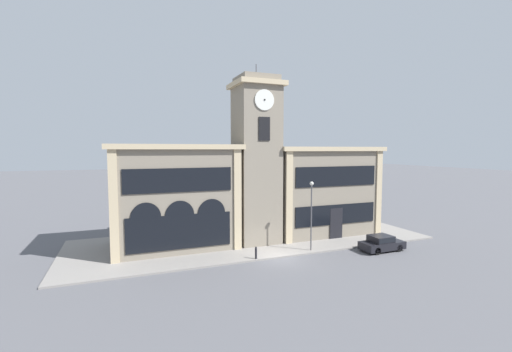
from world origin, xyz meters
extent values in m
plane|color=#56565B|center=(0.00, 0.00, 0.00)|extent=(300.00, 300.00, 0.00)
cube|color=gray|center=(0.00, 6.39, 0.07)|extent=(36.05, 12.78, 0.15)
cube|color=gray|center=(0.00, 5.51, 7.75)|extent=(4.03, 4.03, 15.50)
cube|color=tan|center=(0.00, 5.51, 15.73)|extent=(4.73, 4.73, 0.45)
cube|color=gray|center=(0.00, 5.51, 16.25)|extent=(3.70, 3.70, 0.60)
cylinder|color=#4C4C51|center=(0.00, 5.51, 17.15)|extent=(0.10, 0.10, 1.20)
cylinder|color=silver|center=(0.00, 3.45, 14.04)|extent=(1.93, 0.10, 1.93)
cylinder|color=black|center=(0.00, 3.38, 14.04)|extent=(0.15, 0.04, 0.15)
cylinder|color=silver|center=(2.06, 5.51, 14.04)|extent=(0.10, 1.93, 1.93)
cylinder|color=black|center=(2.13, 5.51, 14.04)|extent=(0.04, 0.15, 0.15)
cube|color=black|center=(0.00, 3.46, 11.37)|extent=(1.13, 0.10, 2.20)
cube|color=gray|center=(-7.95, 7.14, 4.72)|extent=(11.28, 7.29, 9.45)
cube|color=tan|center=(-7.95, 7.14, 9.67)|extent=(11.98, 7.99, 0.45)
cube|color=tan|center=(-13.24, 3.44, 4.72)|extent=(0.70, 0.16, 9.45)
cube|color=tan|center=(-2.66, 3.44, 4.72)|extent=(0.70, 0.16, 9.45)
cube|color=black|center=(-7.95, 3.46, 6.80)|extent=(9.25, 0.10, 2.08)
cube|color=black|center=(-7.95, 3.46, 2.27)|extent=(9.02, 0.10, 3.02)
cylinder|color=black|center=(-10.77, 3.45, 3.78)|extent=(2.48, 0.06, 2.48)
cylinder|color=black|center=(-7.95, 3.45, 3.78)|extent=(2.48, 0.06, 2.48)
cylinder|color=black|center=(-5.13, 3.45, 3.78)|extent=(2.48, 0.06, 2.48)
cube|color=gray|center=(8.17, 7.14, 4.63)|extent=(11.71, 7.29, 9.27)
cube|color=tan|center=(8.17, 7.14, 9.49)|extent=(12.41, 7.99, 0.45)
cube|color=tan|center=(2.66, 3.44, 4.63)|extent=(0.70, 0.16, 9.27)
cube|color=tan|center=(13.68, 3.44, 4.63)|extent=(0.70, 0.16, 9.27)
cube|color=black|center=(8.17, 3.46, 6.67)|extent=(9.61, 0.10, 2.04)
cube|color=black|center=(8.17, 3.45, 1.67)|extent=(1.50, 0.12, 3.34)
cube|color=black|center=(8.17, 3.46, 2.67)|extent=(9.61, 0.10, 2.08)
cube|color=black|center=(9.86, -1.47, 0.53)|extent=(4.15, 1.91, 0.69)
cube|color=black|center=(9.70, -1.47, 1.17)|extent=(2.00, 1.70, 0.58)
cube|color=black|center=(9.70, -1.47, 1.17)|extent=(1.92, 1.74, 0.43)
cylinder|color=black|center=(11.13, -0.63, 0.34)|extent=(0.68, 0.23, 0.68)
cylinder|color=black|center=(11.15, -2.28, 0.34)|extent=(0.68, 0.23, 0.68)
cylinder|color=black|center=(8.57, -0.67, 0.34)|extent=(0.68, 0.23, 0.68)
cylinder|color=black|center=(8.59, -2.31, 0.34)|extent=(0.68, 0.23, 0.68)
cylinder|color=#4C4C51|center=(3.54, 0.72, 3.16)|extent=(0.12, 0.12, 6.01)
sphere|color=silver|center=(3.54, 0.72, 6.34)|extent=(0.36, 0.36, 0.36)
cylinder|color=black|center=(-2.12, 0.25, 0.60)|extent=(0.18, 0.18, 0.90)
sphere|color=black|center=(-2.12, 0.25, 1.13)|extent=(0.16, 0.16, 0.16)
camera|label=1|loc=(-12.62, -26.20, 9.45)|focal=24.00mm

